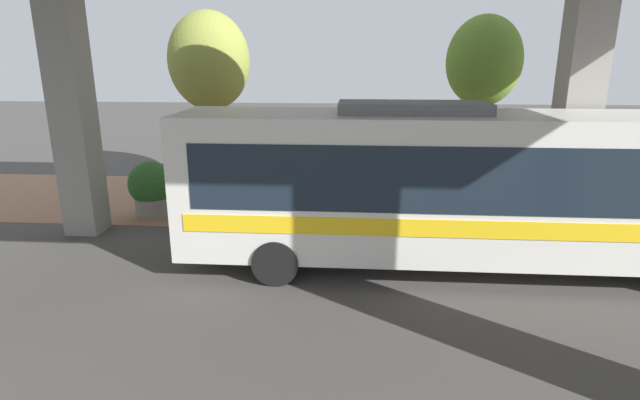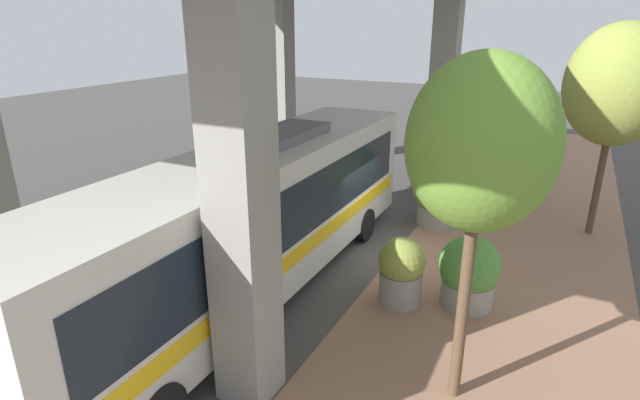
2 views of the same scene
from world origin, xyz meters
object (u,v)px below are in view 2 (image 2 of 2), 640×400
at_px(fire_hydrant, 472,252).
at_px(planter_back, 401,270).
at_px(planter_middle, 439,194).
at_px(planter_front, 469,272).
at_px(street_tree_near, 618,86).
at_px(bus, 253,215).
at_px(planter_extra, 471,183).
at_px(street_tree_far, 481,146).

height_order(fire_hydrant, planter_back, planter_back).
bearing_deg(planter_middle, planter_front, 112.35).
bearing_deg(street_tree_near, bus, 46.91).
bearing_deg(planter_extra, planter_back, 88.91).
xyz_separation_m(planter_middle, planter_back, (-0.42, 5.09, -0.23)).
bearing_deg(street_tree_far, planter_back, -53.97).
xyz_separation_m(fire_hydrant, street_tree_far, (-0.69, 5.07, 4.08)).
distance_m(planter_back, planter_extra, 7.48).
bearing_deg(planter_extra, fire_hydrant, 101.69).
height_order(planter_back, street_tree_near, street_tree_near).
distance_m(planter_extra, street_tree_far, 10.85).
bearing_deg(planter_back, street_tree_far, 126.03).
distance_m(bus, fire_hydrant, 5.99).
bearing_deg(planter_front, fire_hydrant, -82.22).
distance_m(fire_hydrant, planter_back, 2.79).
relative_size(bus, street_tree_far, 2.14).
bearing_deg(street_tree_far, planter_middle, -73.37).
relative_size(fire_hydrant, planter_back, 0.59).
xyz_separation_m(planter_front, street_tree_far, (-0.43, 3.15, 3.72)).
distance_m(fire_hydrant, planter_front, 1.98).
relative_size(planter_front, street_tree_near, 0.27).
xyz_separation_m(fire_hydrant, planter_middle, (1.59, -2.59, 0.58)).
bearing_deg(planter_front, bus, 20.85).
relative_size(planter_front, planter_back, 1.05).
height_order(bus, planter_back, bus).
bearing_deg(bus, fire_hydrant, -140.05).
relative_size(planter_extra, street_tree_far, 0.28).
bearing_deg(fire_hydrant, street_tree_far, 97.80).
distance_m(bus, street_tree_near, 10.97).
xyz_separation_m(planter_front, planter_back, (1.44, 0.58, -0.01)).
height_order(fire_hydrant, planter_extra, planter_extra).
height_order(bus, planter_middle, bus).
distance_m(bus, street_tree_far, 5.87).
bearing_deg(bus, planter_middle, -114.28).
relative_size(planter_middle, planter_back, 1.28).
bearing_deg(planter_extra, planter_middle, 76.75).
relative_size(planter_front, street_tree_far, 0.29).
relative_size(fire_hydrant, planter_front, 0.56).
bearing_deg(fire_hydrant, street_tree_near, -125.02).
height_order(bus, fire_hydrant, bus).
distance_m(planter_middle, planter_extra, 2.47).
xyz_separation_m(fire_hydrant, planter_extra, (1.03, -4.98, 0.36)).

